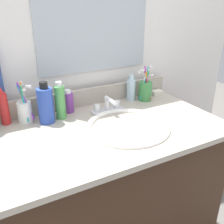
{
  "coord_description": "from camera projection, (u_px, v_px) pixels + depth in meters",
  "views": [
    {
      "loc": [
        -0.46,
        -0.89,
        1.25
      ],
      "look_at": [
        0.02,
        0.0,
        0.8
      ],
      "focal_mm": 41.22,
      "sensor_mm": 36.0,
      "label": 1
    }
  ],
  "objects": [
    {
      "name": "faucet",
      "position": [
        107.0,
        107.0,
        1.27
      ],
      "size": [
        0.16,
        0.1,
        0.08
      ],
      "color": "silver",
      "rests_on": "countertop"
    },
    {
      "name": "bottle_shampoo_blue",
      "position": [
        46.0,
        105.0,
        1.14
      ],
      "size": [
        0.07,
        0.07,
        0.19
      ],
      "color": "#2D4CB2",
      "rests_on": "countertop"
    },
    {
      "name": "bottle_gel_clear",
      "position": [
        131.0,
        89.0,
        1.41
      ],
      "size": [
        0.05,
        0.05,
        0.14
      ],
      "color": "silver",
      "rests_on": "countertop"
    },
    {
      "name": "back_wall",
      "position": [
        79.0,
        116.0,
        1.44
      ],
      "size": [
        2.14,
        0.04,
        1.3
      ],
      "primitive_type": "cube",
      "color": "white",
      "rests_on": "ground_plane"
    },
    {
      "name": "sink_basin",
      "position": [
        128.0,
        134.0,
        1.14
      ],
      "size": [
        0.37,
        0.37,
        0.11
      ],
      "color": "white",
      "rests_on": "countertop"
    },
    {
      "name": "bottle_cream_purple",
      "position": [
        68.0,
        102.0,
        1.26
      ],
      "size": [
        0.05,
        0.05,
        0.12
      ],
      "color": "#7A3899",
      "rests_on": "countertop"
    },
    {
      "name": "vanity_cabinet",
      "position": [
        108.0,
        195.0,
        1.28
      ],
      "size": [
        0.99,
        0.55,
        0.71
      ],
      "primitive_type": "cube",
      "color": "#382316",
      "rests_on": "ground_plane"
    },
    {
      "name": "backsplash",
      "position": [
        82.0,
        98.0,
        1.34
      ],
      "size": [
        1.04,
        0.02,
        0.09
      ],
      "primitive_type": "cube",
      "color": "#B2A899",
      "rests_on": "countertop"
    },
    {
      "name": "cup_white_ceramic",
      "position": [
        25.0,
        110.0,
        1.16
      ],
      "size": [
        0.08,
        0.1,
        0.19
      ],
      "color": "white",
      "rests_on": "countertop"
    },
    {
      "name": "bottle_toner_green",
      "position": [
        60.0,
        102.0,
        1.19
      ],
      "size": [
        0.05,
        0.05,
        0.18
      ],
      "color": "#4C9E4C",
      "rests_on": "countertop"
    },
    {
      "name": "mirror_panel",
      "position": [
        94.0,
        14.0,
        1.25
      ],
      "size": [
        0.6,
        0.01,
        0.56
      ],
      "primitive_type": "cube",
      "color": "#B2BCC6"
    },
    {
      "name": "countertop",
      "position": [
        107.0,
        130.0,
        1.13
      ],
      "size": [
        1.04,
        0.6,
        0.02
      ],
      "primitive_type": "cube",
      "color": "#B2A899",
      "rests_on": "vanity_cabinet"
    },
    {
      "name": "soap_bar",
      "position": [
        157.0,
        92.0,
        1.51
      ],
      "size": [
        0.06,
        0.04,
        0.02
      ],
      "primitive_type": "cube",
      "color": "white",
      "rests_on": "countertop"
    },
    {
      "name": "cup_green",
      "position": [
        145.0,
        90.0,
        1.41
      ],
      "size": [
        0.09,
        0.09,
        0.19
      ],
      "color": "#3F8C47",
      "rests_on": "countertop"
    },
    {
      "name": "bottle_spray_red",
      "position": [
        4.0,
        108.0,
        1.13
      ],
      "size": [
        0.04,
        0.04,
        0.17
      ],
      "color": "red",
      "rests_on": "countertop"
    }
  ]
}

